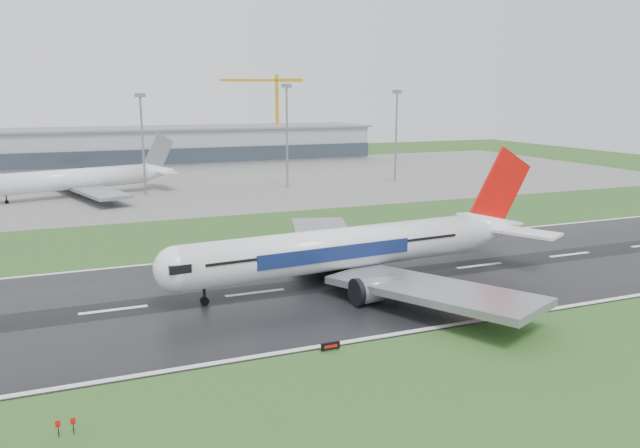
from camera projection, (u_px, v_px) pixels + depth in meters
name	position (u px, v px, depth m)	size (l,w,h in m)	color
ground	(114.00, 311.00, 82.45)	(520.00, 520.00, 0.00)	#284F1D
runway	(114.00, 310.00, 82.44)	(400.00, 45.00, 0.10)	black
apron	(92.00, 186.00, 196.12)	(400.00, 130.00, 0.08)	slate
terminal	(87.00, 149.00, 249.15)	(240.00, 36.00, 15.00)	gray
main_airliner	(366.00, 221.00, 93.56)	(65.21, 62.11, 19.25)	white
parked_airliner	(80.00, 168.00, 174.72)	(57.19, 53.24, 16.76)	white
tower_crane	(277.00, 115.00, 291.78)	(39.43, 2.15, 39.35)	#BE950C
runway_sign	(330.00, 347.00, 69.28)	(2.30, 0.26, 1.04)	black
floodmast_3	(143.00, 147.00, 175.69)	(0.64, 0.64, 28.43)	gray
floodmast_4	(287.00, 138.00, 191.35)	(0.64, 0.64, 31.36)	gray
floodmast_5	(396.00, 138.00, 205.66)	(0.64, 0.64, 29.64)	gray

